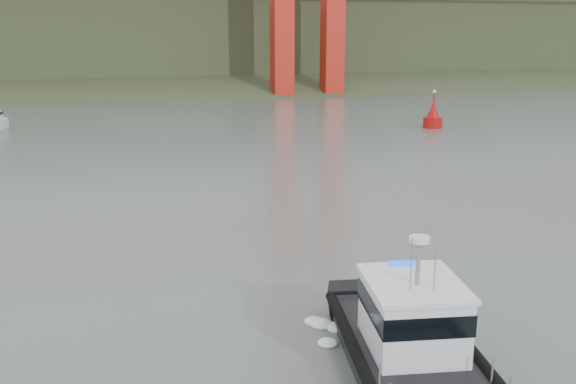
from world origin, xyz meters
The scene contains 4 objects.
ground centered at (0.00, 0.00, 0.00)m, with size 400.00×400.00×0.00m, color #4D5C58.
headlands centered at (0.00, 125.50, 7.05)m, with size 500.00×105.36×27.12m.
patrol_boat centered at (-0.48, -3.86, 1.15)m, with size 5.02×9.90×4.59m.
nav_buoy centered at (24.71, 40.75, 1.10)m, with size 2.01×2.01×4.19m.
Camera 1 is at (-8.94, -19.31, 10.15)m, focal length 40.00 mm.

